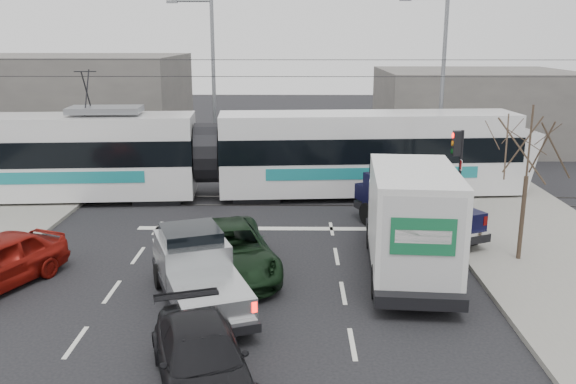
{
  "coord_description": "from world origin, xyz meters",
  "views": [
    {
      "loc": [
        0.32,
        -16.3,
        7.22
      ],
      "look_at": [
        0.05,
        4.67,
        1.8
      ],
      "focal_mm": 38.0,
      "sensor_mm": 36.0,
      "label": 1
    }
  ],
  "objects_px": {
    "bare_tree": "(529,148)",
    "tram": "(206,154)",
    "green_car": "(229,250)",
    "street_lamp_far": "(210,76)",
    "silver_pickup": "(197,269)",
    "dark_car": "(202,359)",
    "street_lamp_near": "(439,79)",
    "navy_pickup": "(411,202)",
    "box_truck": "(410,222)",
    "traffic_signal": "(458,157)"
  },
  "relations": [
    {
      "from": "traffic_signal",
      "to": "tram",
      "type": "bearing_deg",
      "value": 158.61
    },
    {
      "from": "street_lamp_far",
      "to": "green_car",
      "type": "distance_m",
      "value": 15.33
    },
    {
      "from": "street_lamp_near",
      "to": "navy_pickup",
      "type": "xyz_separation_m",
      "value": [
        -2.69,
        -8.38,
        -3.94
      ]
    },
    {
      "from": "traffic_signal",
      "to": "silver_pickup",
      "type": "bearing_deg",
      "value": -141.07
    },
    {
      "from": "bare_tree",
      "to": "street_lamp_far",
      "type": "height_order",
      "value": "street_lamp_far"
    },
    {
      "from": "green_car",
      "to": "street_lamp_near",
      "type": "bearing_deg",
      "value": 39.09
    },
    {
      "from": "street_lamp_near",
      "to": "tram",
      "type": "relative_size",
      "value": 0.32
    },
    {
      "from": "traffic_signal",
      "to": "dark_car",
      "type": "height_order",
      "value": "traffic_signal"
    },
    {
      "from": "bare_tree",
      "to": "dark_car",
      "type": "xyz_separation_m",
      "value": [
        -9.24,
        -7.37,
        -3.14
      ]
    },
    {
      "from": "street_lamp_far",
      "to": "box_truck",
      "type": "relative_size",
      "value": 1.27
    },
    {
      "from": "box_truck",
      "to": "dark_car",
      "type": "xyz_separation_m",
      "value": [
        -5.45,
        -6.29,
        -1.06
      ]
    },
    {
      "from": "street_lamp_far",
      "to": "dark_car",
      "type": "distance_m",
      "value": 21.49
    },
    {
      "from": "traffic_signal",
      "to": "navy_pickup",
      "type": "relative_size",
      "value": 0.6
    },
    {
      "from": "navy_pickup",
      "to": "dark_car",
      "type": "bearing_deg",
      "value": -145.5
    },
    {
      "from": "tram",
      "to": "silver_pickup",
      "type": "bearing_deg",
      "value": -87.67
    },
    {
      "from": "street_lamp_near",
      "to": "dark_car",
      "type": "height_order",
      "value": "street_lamp_near"
    },
    {
      "from": "tram",
      "to": "green_car",
      "type": "xyz_separation_m",
      "value": [
        1.98,
        -8.98,
        -1.27
      ]
    },
    {
      "from": "silver_pickup",
      "to": "bare_tree",
      "type": "bearing_deg",
      "value": -2.87
    },
    {
      "from": "street_lamp_near",
      "to": "box_truck",
      "type": "bearing_deg",
      "value": -105.56
    },
    {
      "from": "box_truck",
      "to": "green_car",
      "type": "relative_size",
      "value": 1.3
    },
    {
      "from": "navy_pickup",
      "to": "traffic_signal",
      "type": "bearing_deg",
      "value": 0.68
    },
    {
      "from": "street_lamp_far",
      "to": "silver_pickup",
      "type": "relative_size",
      "value": 1.58
    },
    {
      "from": "silver_pickup",
      "to": "green_car",
      "type": "relative_size",
      "value": 1.05
    },
    {
      "from": "green_car",
      "to": "navy_pickup",
      "type": "bearing_deg",
      "value": 17.92
    },
    {
      "from": "street_lamp_far",
      "to": "silver_pickup",
      "type": "distance_m",
      "value": 17.27
    },
    {
      "from": "tram",
      "to": "green_car",
      "type": "height_order",
      "value": "tram"
    },
    {
      "from": "silver_pickup",
      "to": "dark_car",
      "type": "relative_size",
      "value": 1.27
    },
    {
      "from": "navy_pickup",
      "to": "box_truck",
      "type": "bearing_deg",
      "value": -125.64
    },
    {
      "from": "street_lamp_near",
      "to": "tram",
      "type": "bearing_deg",
      "value": -162.33
    },
    {
      "from": "silver_pickup",
      "to": "tram",
      "type": "bearing_deg",
      "value": 76.26
    },
    {
      "from": "box_truck",
      "to": "dark_car",
      "type": "height_order",
      "value": "box_truck"
    },
    {
      "from": "bare_tree",
      "to": "tram",
      "type": "distance_m",
      "value": 13.96
    },
    {
      "from": "silver_pickup",
      "to": "street_lamp_near",
      "type": "bearing_deg",
      "value": 36.04
    },
    {
      "from": "tram",
      "to": "street_lamp_far",
      "type": "bearing_deg",
      "value": 90.52
    },
    {
      "from": "traffic_signal",
      "to": "navy_pickup",
      "type": "height_order",
      "value": "traffic_signal"
    },
    {
      "from": "bare_tree",
      "to": "green_car",
      "type": "bearing_deg",
      "value": -173.93
    },
    {
      "from": "tram",
      "to": "green_car",
      "type": "bearing_deg",
      "value": -81.94
    },
    {
      "from": "silver_pickup",
      "to": "box_truck",
      "type": "relative_size",
      "value": 0.8
    },
    {
      "from": "tram",
      "to": "dark_car",
      "type": "distance_m",
      "value": 15.55
    },
    {
      "from": "tram",
      "to": "navy_pickup",
      "type": "relative_size",
      "value": 4.69
    },
    {
      "from": "street_lamp_near",
      "to": "box_truck",
      "type": "distance_m",
      "value": 13.49
    },
    {
      "from": "traffic_signal",
      "to": "street_lamp_far",
      "type": "relative_size",
      "value": 0.4
    },
    {
      "from": "green_car",
      "to": "street_lamp_far",
      "type": "bearing_deg",
      "value": 84.61
    },
    {
      "from": "traffic_signal",
      "to": "street_lamp_near",
      "type": "xyz_separation_m",
      "value": [
        0.84,
        7.5,
        2.37
      ]
    },
    {
      "from": "street_lamp_far",
      "to": "navy_pickup",
      "type": "height_order",
      "value": "street_lamp_far"
    },
    {
      "from": "tram",
      "to": "silver_pickup",
      "type": "distance_m",
      "value": 11.28
    },
    {
      "from": "green_car",
      "to": "traffic_signal",
      "type": "bearing_deg",
      "value": 16.31
    },
    {
      "from": "silver_pickup",
      "to": "box_truck",
      "type": "height_order",
      "value": "box_truck"
    },
    {
      "from": "dark_car",
      "to": "street_lamp_near",
      "type": "bearing_deg",
      "value": 46.57
    },
    {
      "from": "bare_tree",
      "to": "box_truck",
      "type": "bearing_deg",
      "value": -164.11
    }
  ]
}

